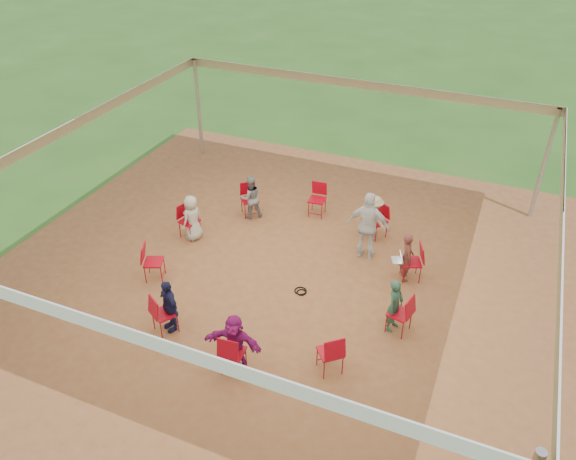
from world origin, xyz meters
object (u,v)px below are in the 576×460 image
at_px(chair_6, 164,314).
at_px(chair_2, 317,200).
at_px(chair_4, 189,221).
at_px(person_seated_3, 192,218).
at_px(chair_7, 233,352).
at_px(chair_1, 377,221).
at_px(person_seated_0, 407,257).
at_px(standing_person, 368,226).
at_px(chair_3, 250,200).
at_px(chair_8, 330,352).
at_px(chair_9, 400,314).
at_px(person_seated_4, 169,305).
at_px(person_seated_1, 374,218).
at_px(person_seated_5, 235,342).
at_px(person_seated_2, 251,197).
at_px(cable_coil, 301,291).
at_px(person_seated_6, 395,305).
at_px(chair_0, 412,262).
at_px(laptop, 399,258).
at_px(chair_5, 154,262).

bearing_deg(chair_6, chair_2, 108.00).
height_order(chair_4, person_seated_3, person_seated_3).
bearing_deg(chair_7, chair_1, 72.00).
height_order(person_seated_0, standing_person, standing_person).
relative_size(chair_3, chair_8, 1.00).
bearing_deg(person_seated_3, chair_7, 53.11).
bearing_deg(chair_9, chair_2, 54.00).
height_order(chair_3, chair_6, same).
height_order(chair_8, person_seated_4, person_seated_4).
relative_size(person_seated_1, person_seated_5, 1.00).
distance_m(chair_4, chair_8, 5.46).
height_order(chair_7, person_seated_2, person_seated_2).
xyz_separation_m(chair_3, chair_4, (-0.91, -1.52, 0.00)).
xyz_separation_m(chair_4, person_seated_3, (0.12, -0.03, 0.15)).
distance_m(chair_6, person_seated_0, 5.34).
height_order(person_seated_1, person_seated_2, same).
height_order(person_seated_0, cable_coil, person_seated_0).
distance_m(chair_7, person_seated_0, 4.55).
xyz_separation_m(chair_1, person_seated_6, (1.20, -3.08, 0.15)).
bearing_deg(chair_2, chair_9, 126.00).
bearing_deg(chair_1, person_seated_3, 54.89).
bearing_deg(chair_4, standing_person, 114.89).
bearing_deg(person_seated_3, chair_2, 145.68).
height_order(chair_0, chair_4, same).
relative_size(chair_9, person_seated_5, 0.76).
bearing_deg(person_seated_5, chair_6, 165.76).
relative_size(standing_person, cable_coil, 5.02).
relative_size(person_seated_1, person_seated_2, 1.00).
height_order(chair_2, chair_7, same).
relative_size(chair_7, person_seated_6, 0.76).
distance_m(chair_2, laptop, 3.21).
xyz_separation_m(person_seated_3, person_seated_4, (1.26, -2.97, 0.00)).
bearing_deg(chair_3, person_seated_3, 21.76).
height_order(chair_7, standing_person, standing_person).
xyz_separation_m(chair_4, chair_5, (0.15, -1.77, 0.00)).
relative_size(chair_5, standing_person, 0.53).
distance_m(chair_3, chair_4, 1.77).
bearing_deg(chair_4, chair_8, 72.00).
height_order(chair_3, person_seated_5, person_seated_5).
distance_m(person_seated_5, cable_coil, 2.53).
relative_size(chair_7, person_seated_5, 0.76).
bearing_deg(standing_person, cable_coil, 59.94).
distance_m(chair_7, person_seated_2, 5.34).
relative_size(chair_2, person_seated_5, 0.76).
relative_size(chair_3, person_seated_2, 0.76).
relative_size(chair_8, cable_coil, 2.64).
height_order(chair_1, chair_5, same).
distance_m(chair_2, chair_9, 4.64).
bearing_deg(chair_9, chair_6, 126.00).
relative_size(person_seated_5, laptop, 3.27).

